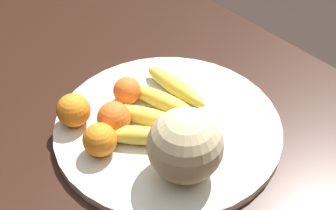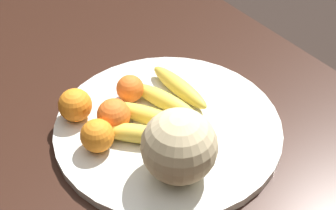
# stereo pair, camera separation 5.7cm
# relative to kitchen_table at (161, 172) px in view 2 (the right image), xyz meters

# --- Properties ---
(kitchen_table) EXTENTS (1.56, 0.95, 0.77)m
(kitchen_table) POSITION_rel_kitchen_table_xyz_m (0.00, 0.00, 0.00)
(kitchen_table) COLOR black
(kitchen_table) RESTS_ON ground_plane
(fruit_bowl) EXTENTS (0.46, 0.46, 0.02)m
(fruit_bowl) POSITION_rel_kitchen_table_xyz_m (-0.02, 0.03, 0.11)
(fruit_bowl) COLOR silver
(fruit_bowl) RESTS_ON kitchen_table
(melon) EXTENTS (0.14, 0.14, 0.14)m
(melon) POSITION_rel_kitchen_table_xyz_m (0.10, -0.03, 0.18)
(melon) COLOR beige
(melon) RESTS_ON fruit_bowl
(banana_bunch) EXTENTS (0.23, 0.25, 0.04)m
(banana_bunch) POSITION_rel_kitchen_table_xyz_m (-0.05, 0.03, 0.13)
(banana_bunch) COLOR #473819
(banana_bunch) RESTS_ON fruit_bowl
(orange_front_left) EXTENTS (0.06, 0.06, 0.06)m
(orange_front_left) POSITION_rel_kitchen_table_xyz_m (-0.13, 0.01, 0.14)
(orange_front_left) COLOR orange
(orange_front_left) RESTS_ON fruit_bowl
(orange_front_right) EXTENTS (0.07, 0.07, 0.07)m
(orange_front_right) POSITION_rel_kitchen_table_xyz_m (-0.14, -0.11, 0.15)
(orange_front_right) COLOR orange
(orange_front_right) RESTS_ON fruit_bowl
(orange_mid_center) EXTENTS (0.07, 0.07, 0.07)m
(orange_mid_center) POSITION_rel_kitchen_table_xyz_m (-0.07, -0.06, 0.15)
(orange_mid_center) COLOR orange
(orange_mid_center) RESTS_ON fruit_bowl
(orange_back_left) EXTENTS (0.06, 0.06, 0.06)m
(orange_back_left) POSITION_rel_kitchen_table_xyz_m (-0.04, -0.12, 0.15)
(orange_back_left) COLOR orange
(orange_back_left) RESTS_ON fruit_bowl
(produce_tag) EXTENTS (0.10, 0.06, 0.00)m
(produce_tag) POSITION_rel_kitchen_table_xyz_m (-0.03, -0.02, 0.12)
(produce_tag) COLOR white
(produce_tag) RESTS_ON fruit_bowl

